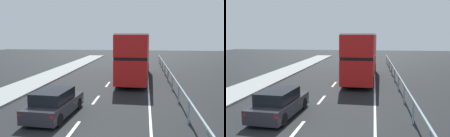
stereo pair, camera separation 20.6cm
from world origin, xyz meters
TOP-DOWN VIEW (x-y plane):
  - lane_paint_markings at (2.22, 8.42)m, footprint 3.58×46.00m
  - bridge_side_railing at (5.22, 9.00)m, footprint 0.10×42.00m
  - double_decker_bus_red at (2.18, 15.44)m, footprint 2.81×11.21m
  - hatchback_car_near at (-1.48, 3.96)m, footprint 1.98×4.28m

SIDE VIEW (x-z plane):
  - lane_paint_markings at x=2.22m, z-range 0.00..0.01m
  - hatchback_car_near at x=-1.48m, z-range -0.03..1.39m
  - bridge_side_railing at x=5.22m, z-range 0.36..1.53m
  - double_decker_bus_red at x=2.18m, z-range 0.15..4.46m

